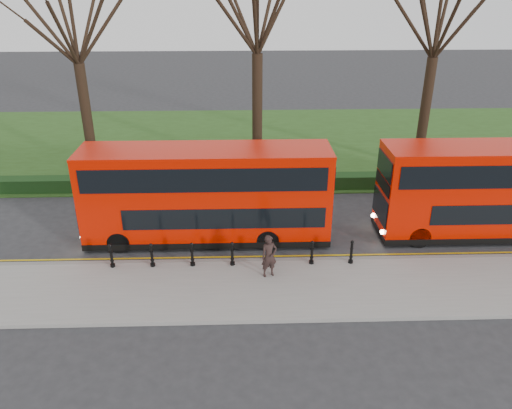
{
  "coord_description": "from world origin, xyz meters",
  "views": [
    {
      "loc": [
        1.02,
        -18.89,
        11.13
      ],
      "look_at": [
        1.63,
        0.5,
        2.0
      ],
      "focal_mm": 35.0,
      "sensor_mm": 36.0,
      "label": 1
    }
  ],
  "objects_px": {
    "bus_lead": "(207,195)",
    "bus_rear": "(500,192)",
    "pedestrian": "(269,256)",
    "bollard_row": "(232,254)"
  },
  "relations": [
    {
      "from": "bus_rear",
      "to": "bollard_row",
      "type": "bearing_deg",
      "value": -168.06
    },
    {
      "from": "bollard_row",
      "to": "pedestrian",
      "type": "bearing_deg",
      "value": -29.89
    },
    {
      "from": "bollard_row",
      "to": "bus_lead",
      "type": "bearing_deg",
      "value": 114.15
    },
    {
      "from": "pedestrian",
      "to": "bollard_row",
      "type": "bearing_deg",
      "value": 131.63
    },
    {
      "from": "bus_lead",
      "to": "bus_rear",
      "type": "relative_size",
      "value": 1.0
    },
    {
      "from": "bus_lead",
      "to": "bus_rear",
      "type": "bearing_deg",
      "value": 0.16
    },
    {
      "from": "bus_lead",
      "to": "bollard_row",
      "type": "bearing_deg",
      "value": -65.85
    },
    {
      "from": "bus_lead",
      "to": "bus_rear",
      "type": "xyz_separation_m",
      "value": [
        13.13,
        0.04,
        -0.01
      ]
    },
    {
      "from": "bus_lead",
      "to": "pedestrian",
      "type": "height_order",
      "value": "bus_lead"
    },
    {
      "from": "bollard_row",
      "to": "bus_rear",
      "type": "xyz_separation_m",
      "value": [
        12.01,
        2.54,
        1.5
      ]
    }
  ]
}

